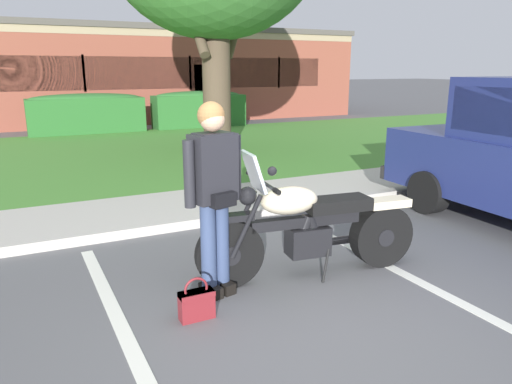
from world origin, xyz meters
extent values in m
plane|color=#565659|center=(0.00, 0.00, 0.00)|extent=(140.00, 140.00, 0.00)
cube|color=#B7B2A8|center=(0.00, 2.70, 0.06)|extent=(60.00, 0.20, 0.12)
cube|color=#B7B2A8|center=(0.00, 3.55, 0.04)|extent=(60.00, 1.50, 0.08)
cube|color=#478433|center=(0.00, 8.36, 0.03)|extent=(60.00, 8.11, 0.06)
cube|color=silver|center=(-1.45, 0.20, 0.00)|extent=(0.17, 4.40, 0.01)
cube|color=silver|center=(1.25, 0.20, 0.00)|extent=(0.17, 4.40, 0.01)
cylinder|color=black|center=(-0.40, 0.89, 0.32)|extent=(0.65, 0.18, 0.64)
cylinder|color=black|center=(-0.40, 0.89, 0.32)|extent=(0.19, 0.14, 0.18)
cylinder|color=black|center=(1.19, 0.68, 0.32)|extent=(0.66, 0.26, 0.64)
cylinder|color=black|center=(1.19, 0.68, 0.32)|extent=(0.20, 0.22, 0.18)
cube|color=black|center=(-0.40, 0.89, 0.67)|extent=(0.45, 0.20, 0.06)
cube|color=beige|center=(1.23, 0.67, 0.66)|extent=(0.46, 0.26, 0.08)
cylinder|color=black|center=(-0.28, 0.79, 0.60)|extent=(0.31, 0.08, 0.58)
cylinder|color=black|center=(-0.26, 0.95, 0.60)|extent=(0.31, 0.08, 0.58)
sphere|color=black|center=(-0.23, 0.86, 0.86)|extent=(0.17, 0.17, 0.17)
cylinder|color=black|center=(-0.09, 0.85, 0.98)|extent=(0.12, 0.72, 0.03)
cylinder|color=black|center=(-0.14, 0.49, 0.98)|extent=(0.06, 0.10, 0.04)
cylinder|color=black|center=(-0.05, 1.20, 0.98)|extent=(0.06, 0.10, 0.04)
sphere|color=black|center=(-0.15, 0.55, 1.14)|extent=(0.08, 0.08, 0.08)
sphere|color=black|center=(-0.07, 1.15, 1.14)|extent=(0.08, 0.08, 0.08)
cube|color=#B2BCC6|center=(-0.17, 0.86, 1.08)|extent=(0.19, 0.38, 0.35)
cube|color=black|center=(0.34, 0.79, 0.56)|extent=(1.10, 0.24, 0.10)
ellipsoid|color=beige|center=(0.17, 0.81, 0.78)|extent=(0.60, 0.39, 0.26)
cube|color=black|center=(0.67, 0.75, 0.70)|extent=(0.67, 0.36, 0.12)
cube|color=black|center=(0.37, 0.79, 0.36)|extent=(0.43, 0.29, 0.28)
cylinder|color=black|center=(0.34, 0.79, 0.52)|extent=(0.19, 0.14, 0.21)
cylinder|color=black|center=(0.41, 0.78, 0.52)|extent=(0.19, 0.14, 0.21)
cylinder|color=black|center=(0.76, 0.88, 0.26)|extent=(0.61, 0.16, 0.08)
cylinder|color=black|center=(0.96, 0.85, 0.26)|extent=(0.61, 0.16, 0.08)
cylinder|color=black|center=(0.47, 0.61, 0.15)|extent=(0.14, 0.11, 0.30)
cube|color=black|center=(-0.49, 0.83, 0.05)|extent=(0.16, 0.26, 0.10)
cube|color=black|center=(-0.63, 0.80, 0.05)|extent=(0.16, 0.26, 0.10)
cylinder|color=navy|center=(-0.50, 0.85, 0.43)|extent=(0.14, 0.14, 0.86)
cylinder|color=navy|center=(-0.63, 0.82, 0.43)|extent=(0.14, 0.14, 0.86)
cube|color=#232328|center=(-0.56, 0.83, 1.15)|extent=(0.42, 0.30, 0.58)
cube|color=#232328|center=(-0.56, 0.83, 1.42)|extent=(0.34, 0.26, 0.06)
sphere|color=tan|center=(-0.56, 0.83, 1.56)|extent=(0.21, 0.21, 0.21)
sphere|color=olive|center=(-0.57, 0.85, 1.59)|extent=(0.23, 0.23, 0.23)
cube|color=black|center=(-0.53, 0.71, 0.90)|extent=(0.24, 0.15, 0.12)
cylinder|color=#232328|center=(-0.33, 0.89, 1.13)|extent=(0.09, 0.09, 0.56)
cylinder|color=#232328|center=(-0.80, 0.78, 1.13)|extent=(0.09, 0.09, 0.56)
cube|color=maroon|center=(-0.88, 0.47, 0.12)|extent=(0.28, 0.12, 0.24)
cube|color=maroon|center=(-0.88, 0.46, 0.22)|extent=(0.28, 0.13, 0.04)
torus|color=maroon|center=(-0.88, 0.47, 0.26)|extent=(0.20, 0.02, 0.20)
cube|color=black|center=(3.89, 1.42, 1.44)|extent=(1.56, 0.29, 0.51)
cube|color=black|center=(3.93, 2.72, 0.40)|extent=(1.90, 0.16, 0.20)
cylinder|color=black|center=(3.01, 1.82, 0.30)|extent=(0.26, 0.61, 0.60)
cylinder|color=#4C3D2D|center=(2.15, 7.51, 1.40)|extent=(0.63, 0.63, 2.80)
cylinder|color=#4C3D2D|center=(2.67, 7.51, 2.95)|extent=(0.22, 1.21, 1.56)
cylinder|color=#4C3D2D|center=(1.74, 7.51, 2.73)|extent=(0.22, 1.00, 1.13)
cube|color=#286028|center=(-0.08, 12.53, 0.55)|extent=(3.37, 0.90, 1.10)
ellipsoid|color=#286028|center=(-0.08, 12.53, 1.10)|extent=(3.20, 0.84, 0.28)
cube|color=#286028|center=(3.52, 12.53, 0.55)|extent=(3.06, 0.90, 1.10)
ellipsoid|color=#286028|center=(3.52, 12.53, 1.10)|extent=(2.91, 0.84, 0.28)
cube|color=brown|center=(0.15, 19.39, 1.64)|extent=(21.66, 10.30, 3.28)
cube|color=#998466|center=(0.15, 14.28, 3.16)|extent=(21.66, 0.10, 0.24)
cube|color=#4C4742|center=(0.15, 19.39, 3.38)|extent=(21.88, 10.40, 0.20)
cube|color=#1E282D|center=(0.15, 14.27, 1.81)|extent=(18.41, 0.06, 1.10)
cube|color=brown|center=(0.15, 14.26, 1.81)|extent=(0.08, 0.04, 1.20)
cube|color=brown|center=(3.83, 14.26, 1.81)|extent=(0.08, 0.04, 1.20)
cube|color=brown|center=(7.52, 14.26, 1.81)|extent=(0.08, 0.04, 1.20)
cube|color=#473323|center=(4.48, 14.28, 1.05)|extent=(1.00, 0.08, 2.10)
camera|label=1|loc=(-2.01, -2.89, 1.97)|focal=33.68mm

